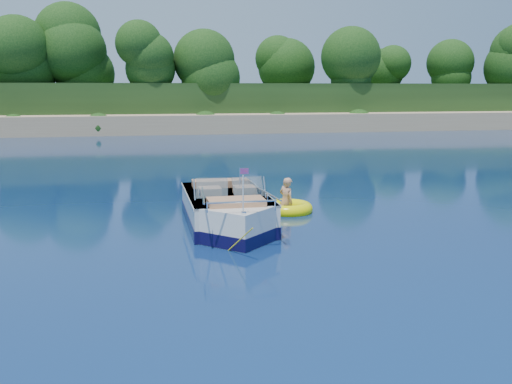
# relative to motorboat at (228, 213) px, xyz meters

# --- Properties ---
(ground) EXTENTS (160.00, 160.00, 0.00)m
(ground) POSITION_rel_motorboat_xyz_m (1.99, -3.75, -0.37)
(ground) COLOR #091640
(ground) RESTS_ON ground
(shoreline) EXTENTS (170.00, 59.00, 6.00)m
(shoreline) POSITION_rel_motorboat_xyz_m (1.99, 60.02, 0.60)
(shoreline) COLOR tan
(shoreline) RESTS_ON ground
(treeline) EXTENTS (150.00, 7.12, 8.19)m
(treeline) POSITION_rel_motorboat_xyz_m (2.03, 37.26, 5.17)
(treeline) COLOR black
(treeline) RESTS_ON ground
(motorboat) EXTENTS (2.08, 5.79, 1.93)m
(motorboat) POSITION_rel_motorboat_xyz_m (0.00, 0.00, 0.00)
(motorboat) COLOR silver
(motorboat) RESTS_ON ground
(tow_tube) EXTENTS (1.83, 1.83, 0.39)m
(tow_tube) POSITION_rel_motorboat_xyz_m (1.99, 1.52, -0.27)
(tow_tube) COLOR #FEF704
(tow_tube) RESTS_ON ground
(boy) EXTENTS (0.69, 0.83, 1.51)m
(boy) POSITION_rel_motorboat_xyz_m (1.92, 1.52, -0.37)
(boy) COLOR tan
(boy) RESTS_ON ground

